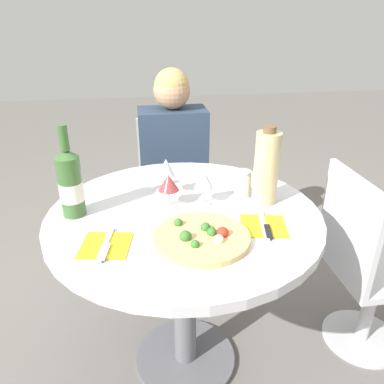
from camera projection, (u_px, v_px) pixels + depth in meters
The scene contains 14 objects.
ground_plane at pixel (186, 359), 1.70m from camera, with size 12.00×12.00×0.00m, color slate.
dining_table at pixel (184, 244), 1.43m from camera, with size 1.00×1.00×0.76m.
chair_behind_diner at pixel (173, 193), 2.31m from camera, with size 0.40×0.40×0.86m.
seated_diner at pixel (175, 187), 2.13m from camera, with size 0.37×0.46×1.17m.
chair_empty_side at pixel (365, 269), 1.62m from camera, with size 0.40×0.40×0.86m.
pizza_large at pixel (202, 237), 1.19m from camera, with size 0.31×0.31×0.05m.
wine_bottle at pixel (70, 183), 1.30m from camera, with size 0.08×0.08×0.33m.
tall_carafe at pixel (266, 168), 1.38m from camera, with size 0.09×0.09×0.30m.
sugar_shaker at pixel (243, 184), 1.47m from camera, with size 0.06×0.06×0.11m.
wine_glass_back_left at pixel (166, 168), 1.45m from camera, with size 0.07×0.07×0.15m.
wine_glass_front_left at pixel (169, 183), 1.37m from camera, with size 0.08×0.08×0.12m.
wine_glass_front_right at pixel (204, 180), 1.39m from camera, with size 0.07×0.07×0.13m.
place_setting_left at pixel (106, 245), 1.16m from camera, with size 0.17×0.19×0.01m.
place_setting_right at pixel (264, 226), 1.27m from camera, with size 0.18×0.19×0.01m.
Camera 1 is at (-0.15, -1.20, 1.42)m, focal length 35.00 mm.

